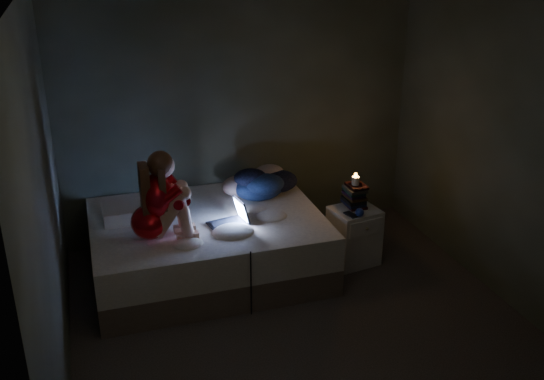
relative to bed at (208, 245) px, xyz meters
name	(u,v)px	position (x,y,z in m)	size (l,w,h in m)	color
floor	(303,328)	(0.54, -1.10, -0.29)	(3.60, 3.80, 0.02)	#282221
wall_back	(240,111)	(0.54, 0.81, 1.02)	(3.60, 0.02, 2.60)	#2F3528
wall_front	(454,325)	(0.54, -3.01, 1.02)	(3.60, 0.02, 2.60)	#2F3528
wall_left	(44,209)	(-1.27, -1.10, 1.02)	(0.02, 3.80, 2.60)	#2F3528
wall_right	(517,153)	(2.35, -1.10, 1.02)	(0.02, 3.80, 2.60)	#2F3528
bed	(208,245)	(0.00, 0.00, 0.00)	(2.06, 1.54, 0.57)	#BAB5AE
pillow	(127,213)	(-0.68, 0.17, 0.34)	(0.42, 0.30, 0.12)	white
woman	(148,197)	(-0.53, -0.29, 0.67)	(0.48, 0.31, 0.78)	#AA0008
laptop	(227,213)	(0.14, -0.21, 0.40)	(0.33, 0.23, 0.23)	black
clothes_pile	(258,182)	(0.58, 0.31, 0.44)	(0.52, 0.42, 0.31)	#0B1D3A
nightstand	(354,236)	(1.37, -0.22, -0.01)	(0.42, 0.37, 0.55)	silver
book_stack	(355,195)	(1.38, -0.16, 0.39)	(0.19, 0.25, 0.24)	black
candle	(356,179)	(1.38, -0.16, 0.56)	(0.07, 0.07, 0.08)	beige
phone	(349,214)	(1.26, -0.31, 0.28)	(0.07, 0.14, 0.01)	black
blue_orb	(357,212)	(1.32, -0.37, 0.31)	(0.08, 0.08, 0.08)	navy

